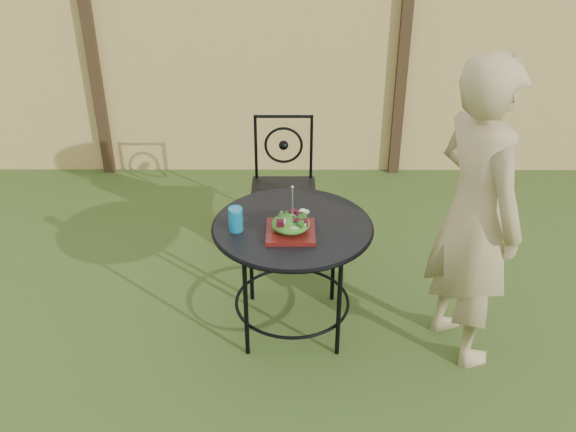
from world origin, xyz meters
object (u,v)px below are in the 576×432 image
at_px(patio_chair, 283,182).
at_px(patio_table, 292,245).
at_px(salad_plate, 291,232).
at_px(diner, 475,215).

bearing_deg(patio_chair, patio_table, -86.38).
bearing_deg(patio_chair, salad_plate, -87.33).
bearing_deg(salad_plate, patio_table, 83.58).
bearing_deg(patio_chair, diner, -47.74).
distance_m(patio_chair, diner, 1.58).
distance_m(diner, salad_plate, 1.00).
xyz_separation_m(patio_table, patio_chair, (-0.06, 0.97, -0.08)).
distance_m(patio_table, diner, 1.03).
relative_size(patio_table, patio_chair, 0.97).
height_order(patio_chair, salad_plate, patio_chair).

